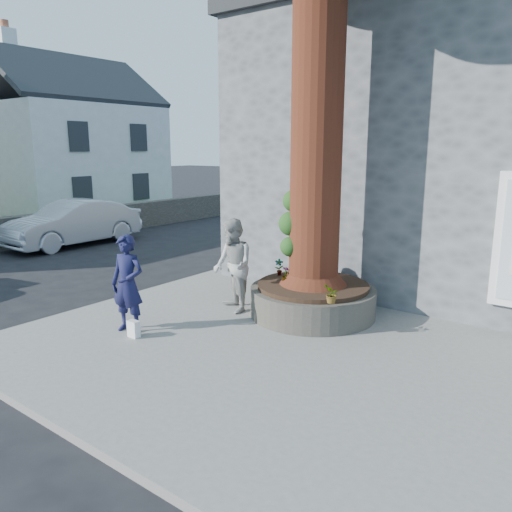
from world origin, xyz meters
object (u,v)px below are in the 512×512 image
Objects in this scene: woman at (233,266)px; car_silver at (73,223)px; man at (128,284)px; planter at (313,300)px; a_board_sign at (73,228)px.

woman is 9.07m from car_silver.
man is 2.01m from woman.
planter is at bearing 59.57° from woman.
woman reaches higher than car_silver.
planter is at bearing -9.92° from car_silver.
a_board_sign is at bearing 137.78° from man.
woman is 1.76× the size of a_board_sign.
planter is 1.61m from woman.
planter is 2.30× the size of a_board_sign.
man reaches higher than a_board_sign.
car_silver reaches higher than a_board_sign.
man is 0.94× the size of woman.
planter is 1.31× the size of woman.
car_silver is (-10.08, 1.58, 0.33)m from planter.
a_board_sign reaches higher than planter.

